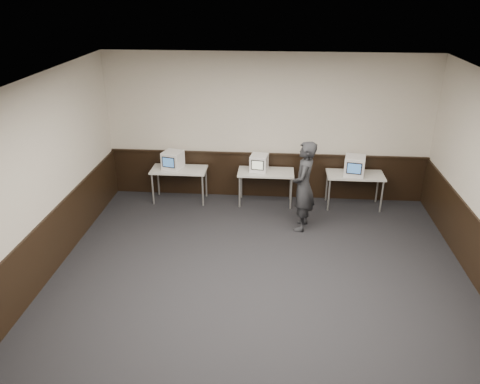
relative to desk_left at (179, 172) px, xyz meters
The scene contains 14 objects.
floor 4.13m from the desk_left, 62.18° to the right, with size 8.00×8.00×0.00m, color black.
ceiling 4.79m from the desk_left, 62.18° to the right, with size 8.00×8.00×0.00m, color white.
back_wall 2.15m from the desk_left, 11.89° to the left, with size 7.00×7.00×0.00m, color beige.
left_wall 4.05m from the desk_left, 113.96° to the right, with size 8.00×8.00×0.00m, color beige.
wainscot_back 1.95m from the desk_left, 11.31° to the left, with size 6.98×0.04×1.00m, color black.
wainscot_left 3.94m from the desk_left, 113.70° to the right, with size 0.04×7.98×1.00m, color black.
wainscot_rail 1.96m from the desk_left, 10.73° to the left, with size 6.98×0.06×0.04m, color black.
desk_left is the anchor object (origin of this frame).
desk_center 1.90m from the desk_left, ahead, with size 1.20×0.60×0.75m.
desk_right 3.80m from the desk_left, ahead, with size 1.20×0.60×0.75m.
emac_left 0.30m from the desk_left, behind, with size 0.48×0.50×0.39m.
emac_center 1.77m from the desk_left, ahead, with size 0.41×0.43×0.36m.
emac_right 3.77m from the desk_left, ahead, with size 0.49×0.51×0.41m.
person 2.87m from the desk_left, 22.27° to the right, with size 0.66×0.43×1.80m, color #222327.
Camera 1 is at (0.19, -5.77, 4.49)m, focal length 35.00 mm.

